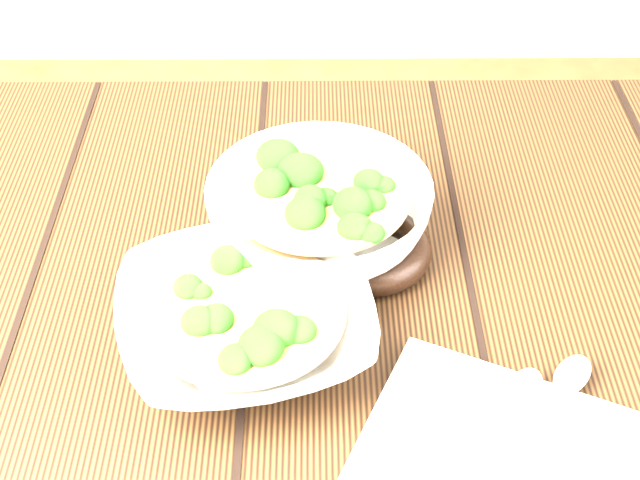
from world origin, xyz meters
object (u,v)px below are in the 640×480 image
(soup_bowl_front, at_px, (245,320))
(trivet, at_px, (369,249))
(soup_bowl_back, at_px, (319,210))
(table, at_px, (275,411))
(napkin, at_px, (497,456))

(soup_bowl_front, xyz_separation_m, trivet, (0.11, 0.10, -0.01))
(soup_bowl_back, xyz_separation_m, trivet, (0.05, -0.03, -0.02))
(soup_bowl_back, distance_m, trivet, 0.06)
(table, bearing_deg, trivet, 42.76)
(napkin, bearing_deg, soup_bowl_front, 173.08)
(table, height_order, napkin, napkin)
(trivet, height_order, napkin, trivet)
(soup_bowl_back, distance_m, napkin, 0.29)
(table, relative_size, soup_bowl_back, 4.48)
(table, xyz_separation_m, soup_bowl_back, (0.04, 0.11, 0.16))
(soup_bowl_front, bearing_deg, napkin, -31.71)
(trivet, bearing_deg, napkin, -68.93)
(soup_bowl_back, xyz_separation_m, napkin, (0.13, -0.25, -0.03))
(soup_bowl_front, distance_m, napkin, 0.23)
(trivet, distance_m, napkin, 0.24)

